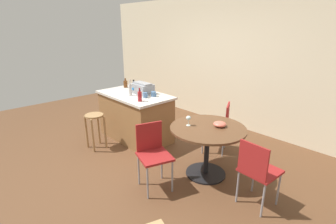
{
  "coord_description": "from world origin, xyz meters",
  "views": [
    {
      "loc": [
        3.01,
        -2.13,
        2.07
      ],
      "look_at": [
        0.24,
        0.46,
        0.77
      ],
      "focal_mm": 26.87,
      "sensor_mm": 36.0,
      "label": 1
    }
  ],
  "objects": [
    {
      "name": "toolbox",
      "position": [
        -0.63,
        0.62,
        0.98
      ],
      "size": [
        0.41,
        0.28,
        0.2
      ],
      "color": "gray",
      "rests_on": "kitchen_island"
    },
    {
      "name": "folding_chair_near",
      "position": [
        0.72,
        1.2,
        0.51
      ],
      "size": [
        0.54,
        0.54,
        0.86
      ],
      "color": "maroon",
      "rests_on": "ground_plane"
    },
    {
      "name": "ground_plane",
      "position": [
        0.0,
        0.0,
        0.0
      ],
      "size": [
        8.8,
        8.8,
        0.0
      ],
      "primitive_type": "plane",
      "color": "brown"
    },
    {
      "name": "back_wall",
      "position": [
        0.0,
        2.48,
        1.35
      ],
      "size": [
        8.0,
        0.1,
        2.7
      ],
      "primitive_type": "cube",
      "color": "beige",
      "rests_on": "ground_plane"
    },
    {
      "name": "folding_chair_left",
      "position": [
        1.87,
        0.35,
        0.51
      ],
      "size": [
        0.43,
        0.43,
        0.86
      ],
      "color": "maroon",
      "rests_on": "ground_plane"
    },
    {
      "name": "serving_bowl",
      "position": [
        1.13,
        0.62,
        0.78
      ],
      "size": [
        0.18,
        0.18,
        0.07
      ],
      "primitive_type": "ellipsoid",
      "color": "#DB6651",
      "rests_on": "dining_table"
    },
    {
      "name": "bottle_3",
      "position": [
        -0.25,
        0.27,
        0.97
      ],
      "size": [
        0.07,
        0.07,
        0.23
      ],
      "color": "maroon",
      "rests_on": "kitchen_island"
    },
    {
      "name": "dining_table",
      "position": [
        1.04,
        0.47,
        0.57
      ],
      "size": [
        1.06,
        1.06,
        0.74
      ],
      "color": "black",
      "rests_on": "ground_plane"
    },
    {
      "name": "bottle_1",
      "position": [
        -0.65,
        0.36,
        1.0
      ],
      "size": [
        0.06,
        0.06,
        0.3
      ],
      "color": "#B7B2AD",
      "rests_on": "kitchen_island"
    },
    {
      "name": "cup_0",
      "position": [
        -0.36,
        0.47,
        0.93
      ],
      "size": [
        0.11,
        0.08,
        0.09
      ],
      "color": "#4C7099",
      "rests_on": "kitchen_island"
    },
    {
      "name": "bottle_0",
      "position": [
        -0.91,
        0.62,
        0.97
      ],
      "size": [
        0.08,
        0.08,
        0.22
      ],
      "color": "black",
      "rests_on": "kitchen_island"
    },
    {
      "name": "bottle_2",
      "position": [
        -1.25,
        0.66,
        0.96
      ],
      "size": [
        0.08,
        0.08,
        0.19
      ],
      "color": "#603314",
      "rests_on": "kitchen_island"
    },
    {
      "name": "folding_chair_far",
      "position": [
        0.72,
        -0.27,
        0.52
      ],
      "size": [
        0.5,
        0.5,
        0.87
      ],
      "color": "maroon",
      "rests_on": "ground_plane"
    },
    {
      "name": "wooden_stool",
      "position": [
        -0.84,
        -0.28,
        0.45
      ],
      "size": [
        0.31,
        0.31,
        0.63
      ],
      "color": "#A37A4C",
      "rests_on": "ground_plane"
    },
    {
      "name": "wine_glass",
      "position": [
        0.8,
        0.32,
        0.85
      ],
      "size": [
        0.07,
        0.07,
        0.14
      ],
      "color": "silver",
      "rests_on": "dining_table"
    },
    {
      "name": "kitchen_island",
      "position": [
        -0.7,
        0.48,
        0.44
      ],
      "size": [
        1.44,
        0.83,
        0.88
      ],
      "color": "olive",
      "rests_on": "ground_plane"
    },
    {
      "name": "cup_1",
      "position": [
        -0.32,
        0.63,
        0.93
      ],
      "size": [
        0.12,
        0.09,
        0.09
      ],
      "color": "#4C7099",
      "rests_on": "kitchen_island"
    }
  ]
}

